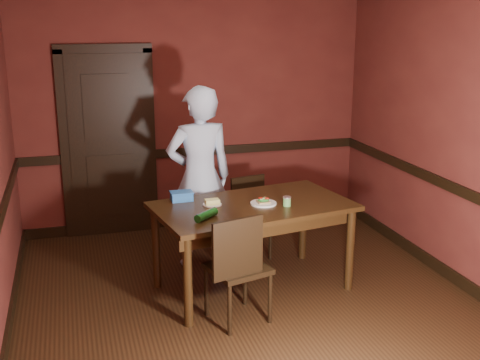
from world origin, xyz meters
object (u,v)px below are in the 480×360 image
chair_near (238,266)px  sandwich_plate (263,202)px  chair_far (249,219)px  sauce_jar (287,201)px  person (200,178)px  dining_table (253,246)px  food_tub (182,196)px  cheese_saucer (212,203)px

chair_near → sandwich_plate: bearing=-142.5°
chair_far → sauce_jar: sauce_jar is taller
chair_near → person: size_ratio=0.52×
sandwich_plate → sauce_jar: (0.18, -0.11, 0.03)m
person → chair_far: bearing=179.3°
dining_table → person: 0.91m
chair_far → sandwich_plate: 0.86m
dining_table → sauce_jar: sauce_jar is taller
chair_near → person: bearing=-103.6°
sandwich_plate → sauce_jar: sauce_jar is taller
food_tub → person: bearing=56.9°
dining_table → sauce_jar: bearing=-35.9°
sauce_jar → chair_far: bearing=96.1°
dining_table → sandwich_plate: bearing=-26.8°
dining_table → sauce_jar: 0.54m
person → sandwich_plate: size_ratio=7.72×
chair_far → chair_near: 1.34m
dining_table → sandwich_plate: size_ratio=7.40×
sauce_jar → sandwich_plate: bearing=149.7°
cheese_saucer → person: bearing=88.0°
sandwich_plate → food_tub: 0.75m
sauce_jar → food_tub: (-0.87, 0.41, -0.00)m
chair_near → sandwich_plate: size_ratio=4.05×
dining_table → sandwich_plate: (0.09, -0.03, 0.42)m
sauce_jar → food_tub: size_ratio=0.42×
chair_near → food_tub: (-0.30, 0.82, 0.38)m
person → sandwich_plate: bearing=117.0°
chair_near → sauce_jar: chair_near is taller
dining_table → person: person is taller
chair_near → cheese_saucer: 0.71m
dining_table → chair_near: 0.62m
food_tub → sauce_jar: bearing=-26.3°
sandwich_plate → food_tub: (-0.68, 0.31, 0.03)m
sandwich_plate → chair_near: bearing=-127.0°
person → sauce_jar: (0.61, -0.82, -0.05)m
dining_table → chair_far: size_ratio=2.10×
dining_table → chair_near: chair_near is taller
sauce_jar → dining_table: bearing=153.7°
person → sandwich_plate: 0.84m
person → sauce_jar: person is taller
cheese_saucer → sandwich_plate: bearing=-12.7°
cheese_saucer → food_tub: bearing=139.1°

